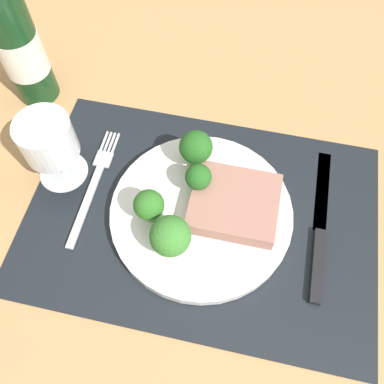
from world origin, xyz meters
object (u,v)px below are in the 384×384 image
fork (94,184)px  knife (320,234)px  plate (201,213)px  steak (234,203)px  wine_bottle (18,45)px  wine_glass (49,142)px

fork → knife: (31.93, -0.89, 0.05)cm
plate → steak: steak is taller
steak → wine_bottle: bearing=156.4°
fork → wine_glass: 8.73cm
plate → wine_bottle: bearing=151.6°
fork → wine_bottle: size_ratio=0.69×
knife → wine_glass: wine_glass is taller
steak → wine_bottle: 38.26cm
plate → steak: 4.78cm
plate → wine_glass: (-20.98, 2.72, 6.44)cm
knife → plate: bearing=179.0°
plate → steak: size_ratio=2.15×
wine_bottle → wine_glass: size_ratio=2.50×
knife → fork: bearing=175.5°
wine_glass → wine_bottle: bearing=124.5°
plate → steak: bearing=17.9°
steak → wine_bottle: (-34.50, 15.10, 6.75)cm
steak → wine_glass: bearing=176.8°
knife → wine_bottle: bearing=158.2°
wine_bottle → knife: bearing=-18.9°
steak → wine_bottle: size_ratio=0.41×
steak → fork: steak is taller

